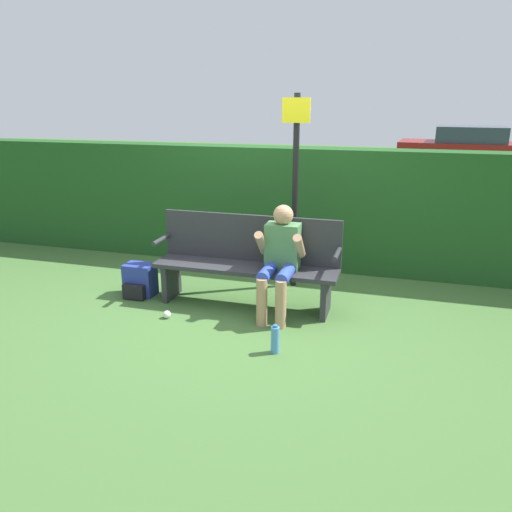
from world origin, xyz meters
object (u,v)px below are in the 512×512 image
(person_seated, at_px, (280,256))
(backpack, at_px, (140,281))
(parked_car, at_px, (470,147))
(park_bench, at_px, (247,260))
(signpost, at_px, (295,182))
(water_bottle, at_px, (275,340))

(person_seated, xyz_separation_m, backpack, (-1.66, 0.04, -0.46))
(person_seated, height_order, parked_car, parked_car)
(person_seated, distance_m, backpack, 1.72)
(parked_car, bearing_deg, backpack, -104.27)
(park_bench, xyz_separation_m, signpost, (0.37, 0.69, 0.76))
(parked_car, bearing_deg, water_bottle, -96.43)
(water_bottle, bearing_deg, parked_car, 77.89)
(backpack, xyz_separation_m, signpost, (1.63, 0.81, 1.08))
(person_seated, height_order, signpost, signpost)
(park_bench, distance_m, person_seated, 0.45)
(park_bench, bearing_deg, parked_car, 74.73)
(backpack, relative_size, parked_car, 0.08)
(person_seated, relative_size, parked_car, 0.24)
(water_bottle, bearing_deg, backpack, 153.86)
(park_bench, distance_m, parked_car, 14.01)
(signpost, height_order, parked_car, signpost)
(signpost, distance_m, parked_car, 13.26)
(water_bottle, bearing_deg, signpost, 96.79)
(backpack, relative_size, signpost, 0.17)
(backpack, bearing_deg, water_bottle, -26.14)
(backpack, bearing_deg, parked_car, 70.05)
(park_bench, bearing_deg, signpost, 61.94)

